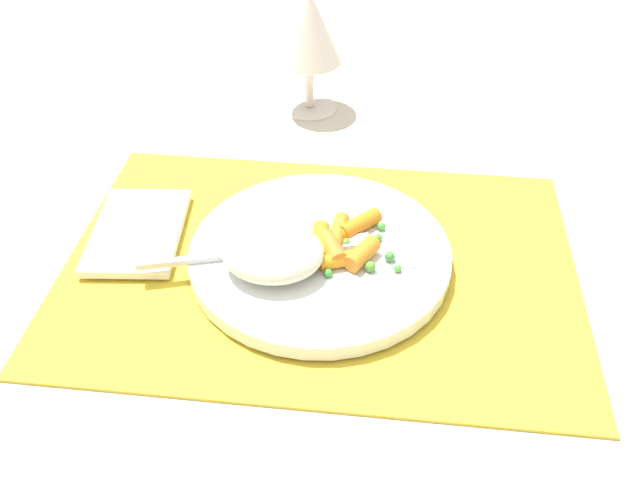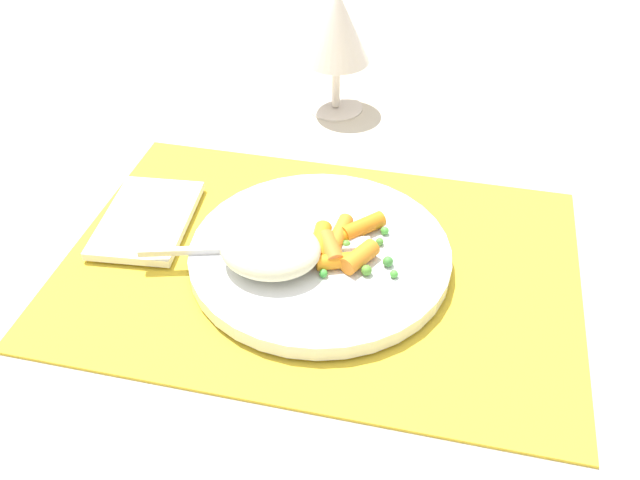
# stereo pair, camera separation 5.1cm
# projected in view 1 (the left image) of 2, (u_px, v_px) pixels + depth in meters

# --- Properties ---
(ground_plane) EXTENTS (2.40, 2.40, 0.00)m
(ground_plane) POSITION_uv_depth(u_px,v_px,m) (320.00, 265.00, 0.62)
(ground_plane) COLOR beige
(placemat) EXTENTS (0.47, 0.32, 0.01)m
(placemat) POSITION_uv_depth(u_px,v_px,m) (320.00, 263.00, 0.62)
(placemat) COLOR gold
(placemat) RESTS_ON ground_plane
(plate) EXTENTS (0.24, 0.24, 0.01)m
(plate) POSITION_uv_depth(u_px,v_px,m) (320.00, 254.00, 0.62)
(plate) COLOR white
(plate) RESTS_ON placemat
(rice_mound) EXTENTS (0.09, 0.07, 0.03)m
(rice_mound) POSITION_uv_depth(u_px,v_px,m) (273.00, 252.00, 0.58)
(rice_mound) COLOR beige
(rice_mound) RESTS_ON plate
(carrot_portion) EXTENTS (0.07, 0.09, 0.02)m
(carrot_portion) POSITION_uv_depth(u_px,v_px,m) (341.00, 242.00, 0.61)
(carrot_portion) COLOR orange
(carrot_portion) RESTS_ON plate
(pea_scatter) EXTENTS (0.09, 0.08, 0.01)m
(pea_scatter) POSITION_uv_depth(u_px,v_px,m) (352.00, 254.00, 0.60)
(pea_scatter) COLOR #539B37
(pea_scatter) RESTS_ON plate
(fork) EXTENTS (0.20, 0.07, 0.01)m
(fork) POSITION_uv_depth(u_px,v_px,m) (280.00, 250.00, 0.60)
(fork) COLOR silver
(fork) RESTS_ON plate
(wine_glass) EXTENTS (0.08, 0.08, 0.15)m
(wine_glass) POSITION_uv_depth(u_px,v_px,m) (309.00, 29.00, 0.78)
(wine_glass) COLOR silver
(wine_glass) RESTS_ON ground_plane
(napkin) EXTENTS (0.09, 0.13, 0.01)m
(napkin) POSITION_uv_depth(u_px,v_px,m) (138.00, 231.00, 0.65)
(napkin) COLOR white
(napkin) RESTS_ON placemat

